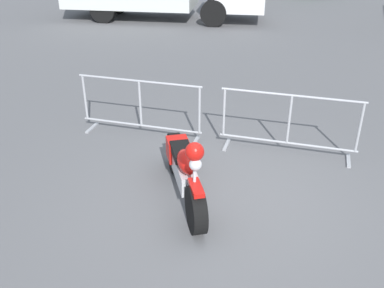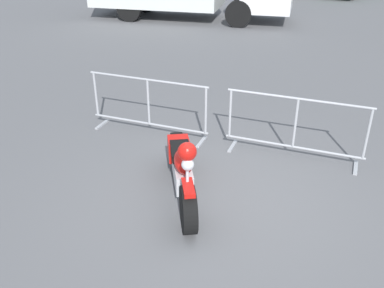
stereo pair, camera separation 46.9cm
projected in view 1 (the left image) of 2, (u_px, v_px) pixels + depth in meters
ground_plane at (224, 200)px, 6.08m from camera, size 120.00×120.00×0.00m
motorcycle at (184, 169)px, 5.94m from camera, size 1.13×1.98×1.21m
crowd_barrier_near at (140, 107)px, 7.63m from camera, size 2.29×0.47×1.07m
crowd_barrier_far at (289, 124)px, 7.03m from camera, size 2.29×0.47×1.07m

